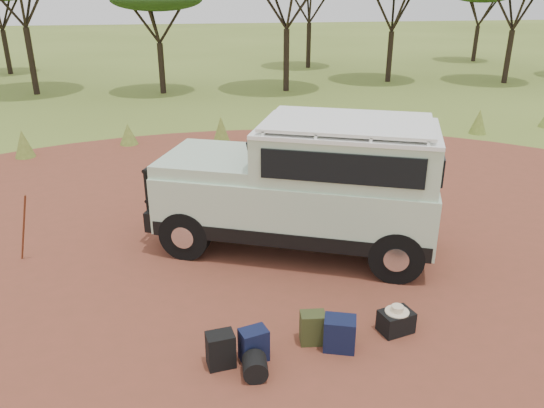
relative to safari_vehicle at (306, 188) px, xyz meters
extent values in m
plane|color=olive|center=(-0.96, -1.00, -1.26)|extent=(140.00, 140.00, 0.00)
cylinder|color=brown|center=(-0.96, -1.00, -1.25)|extent=(23.00, 23.00, 0.01)
cone|color=olive|center=(-6.96, 7.30, -0.83)|extent=(0.60, 0.60, 0.85)
cone|color=olive|center=(-3.96, 8.20, -0.91)|extent=(0.60, 0.60, 0.70)
cone|color=olive|center=(-0.96, 7.80, -0.81)|extent=(0.60, 0.60, 0.90)
cone|color=olive|center=(2.04, 7.40, -0.86)|extent=(0.60, 0.60, 0.80)
cone|color=olive|center=(5.04, 8.10, -0.88)|extent=(0.60, 0.60, 0.75)
cone|color=olive|center=(8.04, 7.50, -0.83)|extent=(0.60, 0.60, 0.85)
cylinder|color=black|center=(-8.96, 18.00, 0.27)|extent=(0.28, 0.28, 3.06)
cylinder|color=black|center=(-2.96, 17.20, -0.09)|extent=(0.28, 0.28, 2.34)
cylinder|color=black|center=(3.04, 16.80, 0.21)|extent=(0.28, 0.28, 2.93)
cylinder|color=black|center=(9.04, 18.50, 0.05)|extent=(0.28, 0.28, 2.61)
cylinder|color=black|center=(15.04, 17.00, 0.09)|extent=(0.28, 0.28, 2.70)
cylinder|color=black|center=(-11.96, 25.00, -0.02)|extent=(0.28, 0.28, 2.48)
cylinder|color=black|center=(6.04, 24.50, 0.09)|extent=(0.28, 0.28, 2.70)
cylinder|color=black|center=(18.04, 25.50, -0.09)|extent=(0.28, 0.28, 2.34)
cube|color=#B7D4B5|center=(-0.16, 0.07, -0.23)|extent=(5.57, 3.96, 1.09)
cube|color=black|center=(-0.16, 0.07, -0.64)|extent=(5.49, 3.96, 0.27)
cube|color=#B7D4B5|center=(0.68, -0.29, 0.74)|extent=(3.73, 3.12, 0.86)
cube|color=white|center=(0.68, -0.29, 1.20)|extent=(3.75, 3.16, 0.07)
cube|color=white|center=(0.68, -0.29, 1.32)|extent=(3.46, 2.94, 0.06)
cube|color=#B7D4B5|center=(-1.66, 0.70, 0.43)|extent=(2.52, 2.57, 0.23)
cube|color=black|center=(-0.76, 0.32, 0.78)|extent=(0.85, 1.67, 0.60)
cube|color=black|center=(0.28, -1.24, 0.78)|extent=(2.52, 1.10, 0.51)
cube|color=black|center=(1.09, 0.66, 0.78)|extent=(2.52, 1.10, 0.51)
cube|color=black|center=(2.18, -0.92, 0.74)|extent=(0.71, 1.58, 0.47)
cube|color=black|center=(-2.60, 1.10, -0.57)|extent=(0.96, 1.97, 0.39)
cylinder|color=black|center=(-2.72, 1.15, 0.35)|extent=(0.65, 1.40, 0.08)
cylinder|color=black|center=(-2.72, 1.15, -0.26)|extent=(0.65, 1.40, 0.08)
cylinder|color=silver|center=(-2.87, 0.87, 0.12)|extent=(0.17, 0.26, 0.25)
cylinder|color=silver|center=(-2.62, 1.46, 0.12)|extent=(0.17, 0.26, 0.25)
cube|color=white|center=(-2.68, 1.14, -0.43)|extent=(0.23, 0.46, 0.14)
cylinder|color=black|center=(-0.29, 1.21, 0.65)|extent=(0.12, 0.12, 0.94)
cylinder|color=black|center=(-2.31, -0.02, -0.78)|extent=(1.01, 0.67, 0.96)
cylinder|color=black|center=(-1.60, 1.68, -0.78)|extent=(1.01, 0.67, 0.96)
cylinder|color=black|center=(1.27, -1.54, -0.78)|extent=(1.01, 0.67, 0.96)
cylinder|color=black|center=(1.99, 0.16, -0.78)|extent=(1.01, 0.67, 0.96)
cylinder|color=brown|center=(-5.25, 0.33, -0.57)|extent=(0.39, 0.29, 1.38)
cube|color=black|center=(-1.94, -3.28, -1.00)|extent=(0.41, 0.32, 0.51)
cube|color=#101734|center=(-1.48, -3.24, -1.01)|extent=(0.43, 0.35, 0.49)
cube|color=#353A1B|center=(-0.59, -3.00, -1.01)|extent=(0.38, 0.29, 0.49)
cube|color=#101734|center=(-0.25, -3.21, -1.01)|extent=(0.53, 0.46, 0.50)
cube|color=black|center=(0.70, -2.97, -1.08)|extent=(0.55, 0.45, 0.34)
cylinder|color=black|center=(-1.52, -3.60, -1.09)|extent=(0.35, 0.35, 0.33)
cylinder|color=beige|center=(0.70, -2.97, -0.91)|extent=(0.36, 0.36, 0.01)
cylinder|color=beige|center=(0.70, -2.97, -0.85)|extent=(0.18, 0.18, 0.09)
camera|label=1|loc=(-2.28, -9.19, 3.56)|focal=35.00mm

